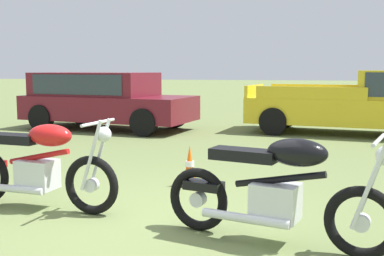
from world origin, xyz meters
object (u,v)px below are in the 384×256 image
Objects in this scene: motorcycle_red at (37,166)px; traffic_cone at (190,168)px; motorcycle_black at (276,190)px; pickup_truck_yellow at (367,103)px; car_burgundy at (102,96)px.

traffic_cone is at bearing 50.37° from motorcycle_red.
pickup_truck_yellow is at bearing 92.83° from motorcycle_black.
motorcycle_red is 0.99× the size of motorcycle_black.
pickup_truck_yellow is at bearing 11.86° from car_burgundy.
car_burgundy reaches higher than traffic_cone.
traffic_cone is at bearing -47.46° from car_burgundy.
motorcycle_red is 8.23m from pickup_truck_yellow.
pickup_truck_yellow reaches higher than traffic_cone.
car_burgundy is 6.42m from pickup_truck_yellow.
traffic_cone is (-1.20, 1.87, -0.23)m from motorcycle_black.
car_burgundy is at bearing 138.52° from motorcycle_black.
traffic_cone is at bearing -108.26° from pickup_truck_yellow.
pickup_truck_yellow reaches higher than motorcycle_red.
motorcycle_black is 3.76× the size of traffic_cone.
traffic_cone is (-2.90, -5.67, -0.50)m from pickup_truck_yellow.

